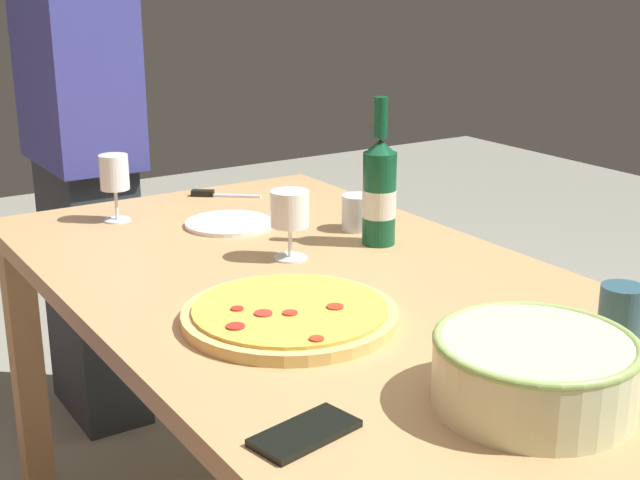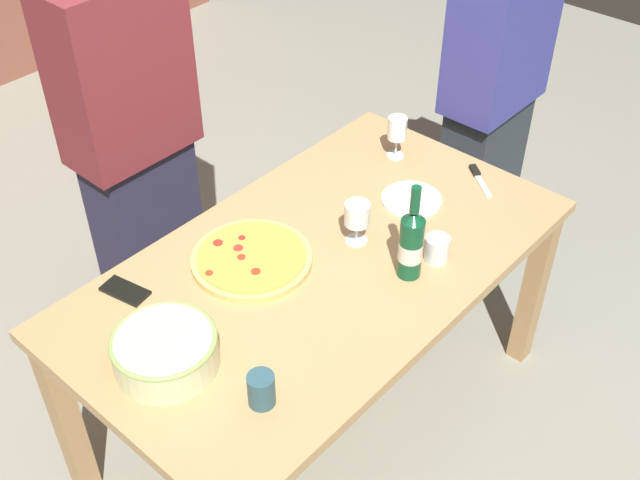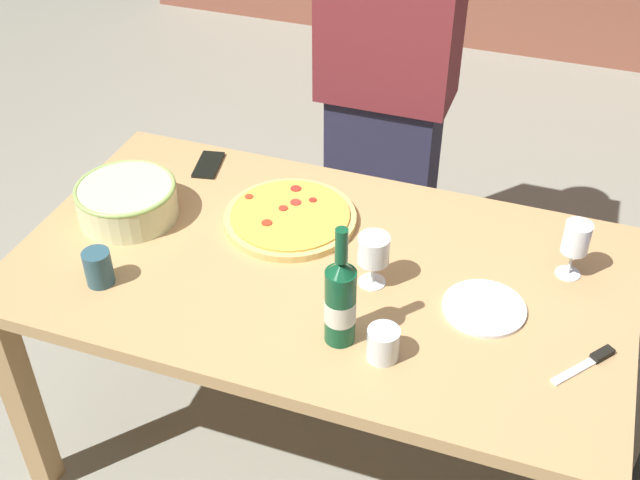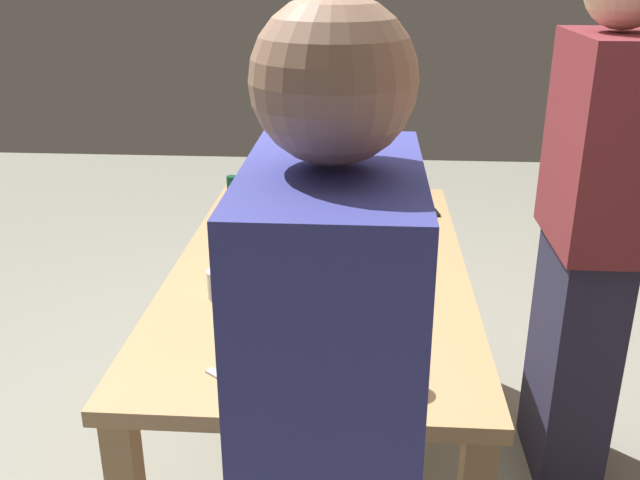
{
  "view_description": "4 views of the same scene",
  "coord_description": "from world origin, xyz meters",
  "px_view_note": "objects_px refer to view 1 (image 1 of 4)",
  "views": [
    {
      "loc": [
        -1.35,
        0.87,
        1.33
      ],
      "look_at": [
        0.0,
        0.0,
        0.83
      ],
      "focal_mm": 49.52,
      "sensor_mm": 36.0,
      "label": 1
    },
    {
      "loc": [
        -1.35,
        -1.19,
        2.33
      ],
      "look_at": [
        0.0,
        0.0,
        0.83
      ],
      "focal_mm": 43.7,
      "sensor_mm": 36.0,
      "label": 2
    },
    {
      "loc": [
        0.54,
        -1.51,
        2.09
      ],
      "look_at": [
        0.0,
        0.0,
        0.83
      ],
      "focal_mm": 44.78,
      "sensor_mm": 36.0,
      "label": 3
    },
    {
      "loc": [
        2.02,
        0.14,
        1.64
      ],
      "look_at": [
        0.0,
        0.0,
        0.83
      ],
      "focal_mm": 39.92,
      "sensor_mm": 36.0,
      "label": 4
    }
  ],
  "objects_px": {
    "pizza": "(290,314)",
    "wine_bottle": "(379,191)",
    "wine_glass_near_pizza": "(290,211)",
    "pizza_knife": "(216,194)",
    "cup_ceramic": "(621,314)",
    "wine_glass_by_bottle": "(114,176)",
    "serving_bowl": "(534,369)",
    "side_plate": "(229,223)",
    "cup_amber": "(358,212)",
    "cell_phone": "(305,433)",
    "person_host": "(82,156)",
    "dining_table": "(320,325)"
  },
  "relations": [
    {
      "from": "serving_bowl",
      "to": "pizza_knife",
      "type": "distance_m",
      "value": 1.29
    },
    {
      "from": "serving_bowl",
      "to": "person_host",
      "type": "height_order",
      "value": "person_host"
    },
    {
      "from": "serving_bowl",
      "to": "cup_amber",
      "type": "xyz_separation_m",
      "value": [
        0.83,
        -0.29,
        -0.01
      ]
    },
    {
      "from": "side_plate",
      "to": "wine_glass_by_bottle",
      "type": "bearing_deg",
      "value": 48.9
    },
    {
      "from": "pizza_knife",
      "to": "wine_bottle",
      "type": "bearing_deg",
      "value": -168.44
    },
    {
      "from": "cup_amber",
      "to": "cell_phone",
      "type": "height_order",
      "value": "cup_amber"
    },
    {
      "from": "cup_amber",
      "to": "cell_phone",
      "type": "xyz_separation_m",
      "value": [
        -0.73,
        0.6,
        -0.04
      ]
    },
    {
      "from": "cup_amber",
      "to": "cup_ceramic",
      "type": "bearing_deg",
      "value": 179.19
    },
    {
      "from": "wine_glass_by_bottle",
      "to": "cell_phone",
      "type": "relative_size",
      "value": 1.11
    },
    {
      "from": "wine_glass_near_pizza",
      "to": "person_host",
      "type": "height_order",
      "value": "person_host"
    },
    {
      "from": "dining_table",
      "to": "wine_bottle",
      "type": "relative_size",
      "value": 4.99
    },
    {
      "from": "serving_bowl",
      "to": "pizza_knife",
      "type": "relative_size",
      "value": 1.78
    },
    {
      "from": "pizza",
      "to": "wine_bottle",
      "type": "bearing_deg",
      "value": -54.77
    },
    {
      "from": "wine_bottle",
      "to": "person_host",
      "type": "xyz_separation_m",
      "value": [
        0.99,
        0.33,
        -0.06
      ]
    },
    {
      "from": "serving_bowl",
      "to": "wine_glass_near_pizza",
      "type": "xyz_separation_m",
      "value": [
        0.73,
        -0.05,
        0.05
      ]
    },
    {
      "from": "pizza",
      "to": "wine_bottle",
      "type": "distance_m",
      "value": 0.49
    },
    {
      "from": "serving_bowl",
      "to": "side_plate",
      "type": "bearing_deg",
      "value": -2.93
    },
    {
      "from": "wine_glass_by_bottle",
      "to": "pizza_knife",
      "type": "height_order",
      "value": "wine_glass_by_bottle"
    },
    {
      "from": "wine_glass_near_pizza",
      "to": "cup_ceramic",
      "type": "relative_size",
      "value": 1.52
    },
    {
      "from": "wine_glass_near_pizza",
      "to": "side_plate",
      "type": "distance_m",
      "value": 0.3
    },
    {
      "from": "cup_amber",
      "to": "cup_ceramic",
      "type": "relative_size",
      "value": 0.85
    },
    {
      "from": "serving_bowl",
      "to": "cup_amber",
      "type": "height_order",
      "value": "serving_bowl"
    },
    {
      "from": "wine_glass_by_bottle",
      "to": "cell_phone",
      "type": "bearing_deg",
      "value": 171.95
    },
    {
      "from": "wine_bottle",
      "to": "cup_ceramic",
      "type": "xyz_separation_m",
      "value": [
        -0.64,
        -0.01,
        -0.07
      ]
    },
    {
      "from": "side_plate",
      "to": "cell_phone",
      "type": "distance_m",
      "value": 0.99
    },
    {
      "from": "side_plate",
      "to": "cup_amber",
      "type": "bearing_deg",
      "value": -129.24
    },
    {
      "from": "pizza",
      "to": "cup_ceramic",
      "type": "relative_size",
      "value": 3.9
    },
    {
      "from": "wine_bottle",
      "to": "pizza_knife",
      "type": "relative_size",
      "value": 2.03
    },
    {
      "from": "serving_bowl",
      "to": "cup_amber",
      "type": "relative_size",
      "value": 3.45
    },
    {
      "from": "cell_phone",
      "to": "cup_ceramic",
      "type": "bearing_deg",
      "value": -103.0
    },
    {
      "from": "wine_bottle",
      "to": "pizza_knife",
      "type": "distance_m",
      "value": 0.59
    },
    {
      "from": "cup_ceramic",
      "to": "cell_phone",
      "type": "bearing_deg",
      "value": 88.17
    },
    {
      "from": "pizza",
      "to": "wine_glass_near_pizza",
      "type": "xyz_separation_m",
      "value": [
        0.29,
        -0.18,
        0.09
      ]
    },
    {
      "from": "dining_table",
      "to": "cell_phone",
      "type": "height_order",
      "value": "cell_phone"
    },
    {
      "from": "dining_table",
      "to": "wine_glass_by_bottle",
      "type": "relative_size",
      "value": 9.99
    },
    {
      "from": "serving_bowl",
      "to": "cup_amber",
      "type": "bearing_deg",
      "value": -19.14
    },
    {
      "from": "pizza_knife",
      "to": "serving_bowl",
      "type": "bearing_deg",
      "value": 173.38
    },
    {
      "from": "serving_bowl",
      "to": "pizza_knife",
      "type": "height_order",
      "value": "serving_bowl"
    },
    {
      "from": "dining_table",
      "to": "wine_glass_near_pizza",
      "type": "distance_m",
      "value": 0.25
    },
    {
      "from": "wine_bottle",
      "to": "wine_glass_near_pizza",
      "type": "distance_m",
      "value": 0.22
    },
    {
      "from": "person_host",
      "to": "serving_bowl",
      "type": "bearing_deg",
      "value": -2.49
    },
    {
      "from": "pizza",
      "to": "cell_phone",
      "type": "relative_size",
      "value": 2.59
    },
    {
      "from": "pizza",
      "to": "person_host",
      "type": "relative_size",
      "value": 0.23
    },
    {
      "from": "pizza_knife",
      "to": "dining_table",
      "type": "bearing_deg",
      "value": 170.01
    },
    {
      "from": "wine_glass_near_pizza",
      "to": "cup_amber",
      "type": "relative_size",
      "value": 1.77
    },
    {
      "from": "cell_phone",
      "to": "person_host",
      "type": "height_order",
      "value": "person_host"
    },
    {
      "from": "wine_glass_near_pizza",
      "to": "cell_phone",
      "type": "relative_size",
      "value": 1.01
    },
    {
      "from": "pizza_knife",
      "to": "cup_ceramic",
      "type": "bearing_deg",
      "value": -173.92
    },
    {
      "from": "serving_bowl",
      "to": "person_host",
      "type": "relative_size",
      "value": 0.18
    },
    {
      "from": "cup_amber",
      "to": "dining_table",
      "type": "bearing_deg",
      "value": 133.1
    }
  ]
}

